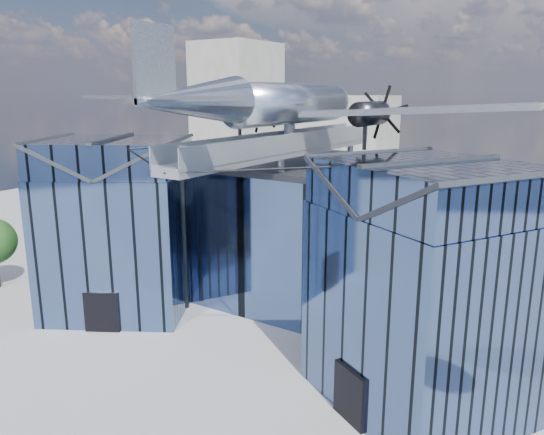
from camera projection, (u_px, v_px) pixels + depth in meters
The scene contains 4 objects.
ground_plane at pixel (254, 338), 32.56m from camera, with size 120.00×120.00×0.00m, color gray.
museum at pixel (303, 230), 36.00m from camera, with size 32.88×24.50×17.60m.
bg_towers at pixel (480, 127), 70.53m from camera, with size 77.00×24.50×26.00m.
tree_side_w at pixel (78, 210), 52.00m from camera, with size 3.66×3.66×5.00m.
Camera 1 is at (17.30, -24.45, 14.80)m, focal length 35.00 mm.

